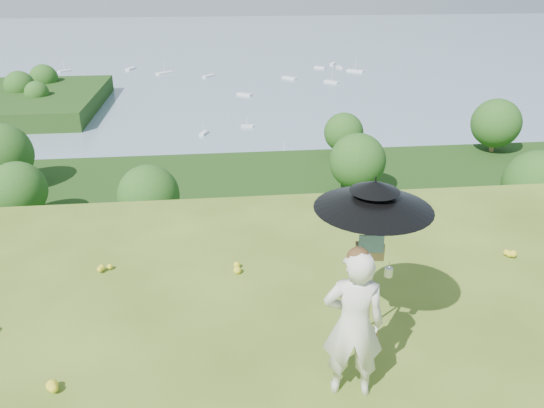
{
  "coord_description": "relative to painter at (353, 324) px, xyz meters",
  "views": [
    {
      "loc": [
        -1.77,
        -2.54,
        4.14
      ],
      "look_at": [
        -0.97,
        4.69,
        0.86
      ],
      "focal_mm": 35.0,
      "sensor_mm": 36.0,
      "label": 1
    }
  ],
  "objects": [
    {
      "name": "sun_umbrella",
      "position": [
        0.29,
        0.57,
        0.91
      ],
      "size": [
        1.6,
        1.6,
        0.9
      ],
      "primitive_type": null,
      "rotation": [
        0.0,
        0.0,
        -0.37
      ],
      "color": "black",
      "rests_on": "field_easel"
    },
    {
      "name": "bay_water",
      "position": [
        0.48,
        238.31,
        -34.85
      ],
      "size": [
        700.0,
        700.0,
        0.0
      ],
      "primitive_type": "plane",
      "color": "#6E8D9D",
      "rests_on": "ground"
    },
    {
      "name": "forest_slope",
      "position": [
        0.48,
        33.31,
        -29.85
      ],
      "size": [
        140.0,
        56.0,
        22.0
      ],
      "primitive_type": "cube",
      "color": "#15380F",
      "rests_on": "bay_water"
    },
    {
      "name": "slope_trees",
      "position": [
        0.48,
        33.31,
        -15.85
      ],
      "size": [
        110.0,
        50.0,
        6.0
      ],
      "primitive_type": null,
      "color": "#1F4815",
      "rests_on": "forest_slope"
    },
    {
      "name": "painter_cap",
      "position": [
        0.0,
        0.0,
        0.8
      ],
      "size": [
        0.28,
        0.32,
        0.1
      ],
      "primitive_type": null,
      "rotation": [
        0.0,
        0.0,
        -0.26
      ],
      "color": "#E27C80",
      "rests_on": "painter"
    },
    {
      "name": "field_easel",
      "position": [
        0.28,
        0.54,
        -0.06
      ],
      "size": [
        0.69,
        0.69,
        1.59
      ],
      "primitive_type": null,
      "rotation": [
        0.0,
        0.0,
        -0.15
      ],
      "color": "brown",
      "rests_on": "ground"
    },
    {
      "name": "painter",
      "position": [
        0.0,
        0.0,
        0.0
      ],
      "size": [
        0.68,
        0.51,
        1.71
      ],
      "primitive_type": "imported",
      "rotation": [
        0.0,
        0.0,
        2.96
      ],
      "color": "beige",
      "rests_on": "ground"
    },
    {
      "name": "moored_boats",
      "position": [
        -12.02,
        159.31,
        -34.5
      ],
      "size": [
        140.0,
        140.0,
        0.7
      ],
      "primitive_type": null,
      "color": "white",
      "rests_on": "bay_water"
    },
    {
      "name": "shoreline_tier",
      "position": [
        0.48,
        73.31,
        -36.85
      ],
      "size": [
        170.0,
        28.0,
        8.0
      ],
      "primitive_type": "cube",
      "color": "slate",
      "rests_on": "bay_water"
    },
    {
      "name": "harbor_town",
      "position": [
        0.48,
        73.31,
        -30.35
      ],
      "size": [
        110.0,
        22.0,
        5.0
      ],
      "primitive_type": null,
      "color": "silver",
      "rests_on": "shoreline_tier"
    }
  ]
}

